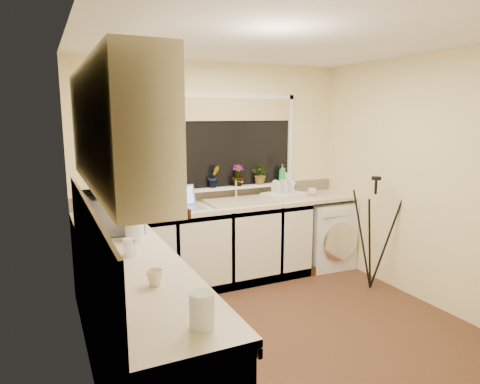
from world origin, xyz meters
name	(u,v)px	position (x,y,z in m)	size (l,w,h in m)	color
floor	(281,328)	(0.00, 0.00, 0.00)	(3.20, 3.20, 0.00)	#543121
ceiling	(286,40)	(0.00, 0.00, 2.45)	(3.20, 3.20, 0.00)	white
wall_back	(216,171)	(0.00, 1.50, 1.23)	(3.20, 3.20, 0.00)	beige
wall_front	(431,240)	(0.00, -1.50, 1.23)	(3.20, 3.20, 0.00)	beige
wall_left	(81,211)	(-1.60, 0.00, 1.23)	(3.00, 3.00, 0.00)	beige
wall_right	(421,180)	(1.60, 0.00, 1.23)	(3.00, 3.00, 0.00)	beige
base_cabinet_back	(199,248)	(-0.33, 1.20, 0.43)	(2.55, 0.60, 0.86)	silver
base_cabinet_left	(140,329)	(-1.30, -0.30, 0.43)	(0.54, 2.40, 0.86)	silver
worktop_back	(226,205)	(0.00, 1.20, 0.88)	(3.20, 0.60, 0.04)	beige
worktop_left	(137,267)	(-1.30, -0.30, 0.88)	(0.60, 2.40, 0.04)	beige
upper_cabinet	(111,127)	(-1.44, -0.45, 1.80)	(0.28, 1.90, 0.70)	silver
splashback_left	(88,236)	(-1.59, -0.30, 1.12)	(0.02, 2.40, 0.45)	beige
splashback_back	(216,193)	(0.00, 1.49, 0.97)	(3.20, 0.02, 0.14)	beige
window_glass	(232,143)	(0.20, 1.49, 1.55)	(1.50, 0.02, 1.00)	black
window_blind	(233,110)	(0.20, 1.46, 1.92)	(1.50, 0.02, 0.25)	tan
windowsill	(234,187)	(0.20, 1.43, 1.04)	(1.60, 0.14, 0.03)	white
sink	(243,201)	(0.20, 1.20, 0.91)	(0.82, 0.46, 0.03)	tan
faucet	(236,189)	(0.20, 1.38, 1.02)	(0.03, 0.03, 0.24)	silver
washing_machine	(325,234)	(1.32, 1.15, 0.41)	(0.57, 0.55, 0.81)	silver
laptop	(184,202)	(-0.49, 1.18, 0.96)	(0.35, 0.33, 0.23)	#919298
kettle	(134,228)	(-1.20, 0.25, 1.00)	(0.15, 0.15, 0.19)	silver
dish_rack	(284,196)	(0.73, 1.18, 0.93)	(0.45, 0.34, 0.07)	beige
tripod	(373,233)	(1.35, 0.35, 0.62)	(0.61, 0.61, 1.23)	black
glass_jug	(202,310)	(-1.21, -1.29, 0.98)	(0.12, 0.12, 0.17)	silver
steel_jar	(129,247)	(-1.31, -0.12, 0.96)	(0.09, 0.09, 0.12)	silver
microwave	(111,211)	(-1.31, 0.64, 1.06)	(0.57, 0.39, 0.32)	white
plant_b	(214,177)	(-0.05, 1.43, 1.17)	(0.14, 0.11, 0.25)	#999999
plant_c	(237,175)	(0.24, 1.42, 1.17)	(0.14, 0.14, 0.25)	#999999
plant_d	(261,174)	(0.54, 1.42, 1.17)	(0.21, 0.19, 0.24)	#999999
soap_bottle_green	(282,173)	(0.83, 1.41, 1.16)	(0.09, 0.09, 0.22)	green
soap_bottle_clear	(284,175)	(0.87, 1.43, 1.14)	(0.08, 0.08, 0.17)	#999999
cup_back	(312,192)	(1.14, 1.21, 0.94)	(0.11, 0.11, 0.09)	silver
cup_left	(155,278)	(-1.28, -0.71, 0.95)	(0.10, 0.10, 0.09)	beige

